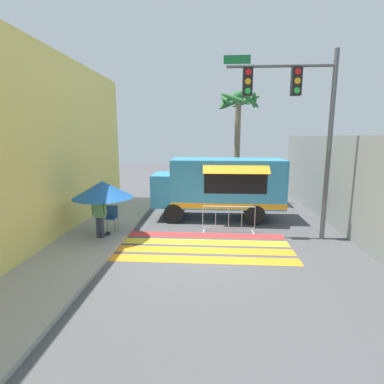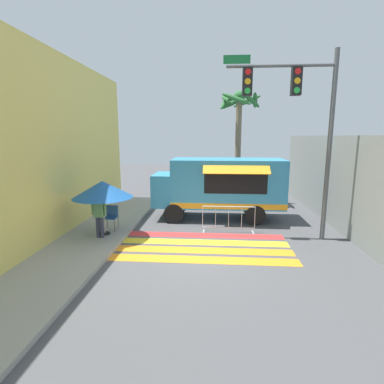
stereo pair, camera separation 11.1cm
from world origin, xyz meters
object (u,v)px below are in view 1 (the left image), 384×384
object	(u,v)px
food_truck	(217,184)
patio_umbrella	(103,190)
barricade_front	(229,219)
folding_chair	(111,215)
vendor_person	(99,213)
palm_tree	(238,121)
traffic_signal_pole	(298,109)

from	to	relation	value
food_truck	patio_umbrella	distance (m)	5.09
patio_umbrella	barricade_front	bearing A→B (deg)	12.25
food_truck	barricade_front	distance (m)	2.27
folding_chair	vendor_person	xyz separation A→B (m)	(-0.07, -1.02, 0.36)
food_truck	folding_chair	world-z (taller)	food_truck
patio_umbrella	palm_tree	world-z (taller)	palm_tree
vendor_person	barricade_front	xyz separation A→B (m)	(4.60, 1.35, -0.53)
food_truck	vendor_person	size ratio (longest dim) A/B	3.56
traffic_signal_pole	palm_tree	size ratio (longest dim) A/B	1.09
traffic_signal_pole	palm_tree	bearing A→B (deg)	105.68
patio_umbrella	barricade_front	world-z (taller)	patio_umbrella
folding_chair	vendor_person	world-z (taller)	vendor_person
food_truck	traffic_signal_pole	size ratio (longest dim) A/B	0.88
vendor_person	palm_tree	bearing A→B (deg)	36.16
vendor_person	patio_umbrella	bearing A→B (deg)	70.11
traffic_signal_pole	palm_tree	distance (m)	5.74
food_truck	vendor_person	xyz separation A→B (m)	(-4.17, -3.31, -0.53)
folding_chair	barricade_front	xyz separation A→B (m)	(4.53, 0.33, -0.17)
traffic_signal_pole	folding_chair	bearing A→B (deg)	178.15
folding_chair	palm_tree	world-z (taller)	palm_tree
food_truck	traffic_signal_pole	xyz separation A→B (m)	(2.64, -2.51, 3.01)
food_truck	barricade_front	xyz separation A→B (m)	(0.43, -1.96, -1.06)
traffic_signal_pole	barricade_front	bearing A→B (deg)	166.11
patio_umbrella	vendor_person	distance (m)	0.85
barricade_front	palm_tree	xyz separation A→B (m)	(0.67, 4.97, 3.96)
patio_umbrella	folding_chair	distance (m)	1.30
barricade_front	palm_tree	bearing A→B (deg)	82.37
folding_chair	patio_umbrella	bearing A→B (deg)	-110.68
traffic_signal_pole	folding_chair	distance (m)	7.79
patio_umbrella	food_truck	bearing A→B (deg)	35.53
vendor_person	palm_tree	world-z (taller)	palm_tree
food_truck	vendor_person	distance (m)	5.35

